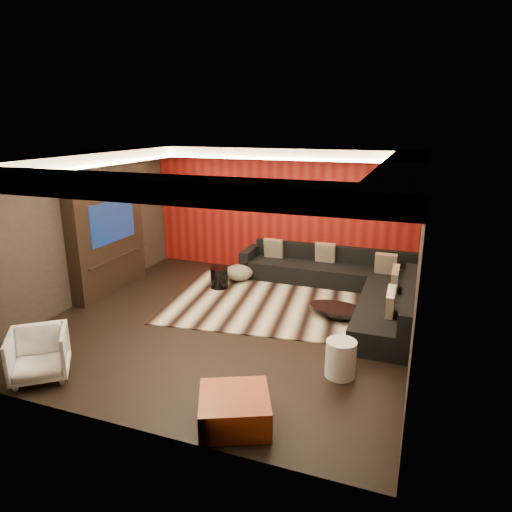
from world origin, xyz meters
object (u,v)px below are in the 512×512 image
at_px(drum_stool, 219,278).
at_px(sectional_sofa, 347,284).
at_px(armchair, 39,354).
at_px(orange_ottoman, 234,409).
at_px(white_side_table, 341,359).
at_px(coffee_table, 339,313).

bearing_deg(drum_stool, sectional_sofa, 9.54).
bearing_deg(armchair, orange_ottoman, -37.92).
height_order(white_side_table, sectional_sofa, sectional_sofa).
bearing_deg(coffee_table, orange_ottoman, -100.33).
bearing_deg(drum_stool, white_side_table, -40.41).
bearing_deg(white_side_table, drum_stool, 139.59).
relative_size(white_side_table, armchair, 0.70).
relative_size(orange_ottoman, sectional_sofa, 0.22).
bearing_deg(armchair, sectional_sofa, 14.19).
distance_m(drum_stool, white_side_table, 3.87).
bearing_deg(armchair, drum_stool, 39.93).
height_order(orange_ottoman, sectional_sofa, sectional_sofa).
bearing_deg(coffee_table, white_side_table, -79.09).
xyz_separation_m(drum_stool, armchair, (-0.85, -3.94, 0.10)).
relative_size(coffee_table, orange_ottoman, 1.37).
bearing_deg(orange_ottoman, armchair, 180.00).
xyz_separation_m(white_side_table, orange_ottoman, (-0.96, -1.43, -0.08)).
height_order(coffee_table, orange_ottoman, orange_ottoman).
relative_size(white_side_table, orange_ottoman, 0.65).
bearing_deg(orange_ottoman, coffee_table, 79.67).
xyz_separation_m(coffee_table, sectional_sofa, (-0.04, 1.08, 0.15)).
relative_size(coffee_table, drum_stool, 2.54).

